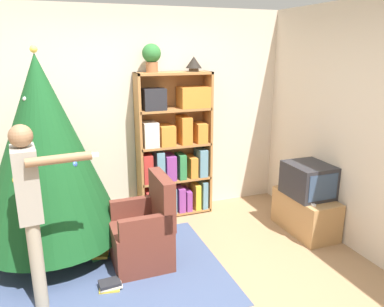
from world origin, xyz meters
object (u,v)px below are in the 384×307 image
(table_lamp, at_px, (194,63))
(television, at_px, (308,180))
(christmas_tree, at_px, (45,149))
(standing_person, at_px, (30,203))
(potted_plant, at_px, (152,56))
(bookshelf, at_px, (174,151))
(armchair, at_px, (145,234))

(table_lamp, bearing_deg, television, -45.12)
(christmas_tree, height_order, standing_person, christmas_tree)
(christmas_tree, distance_m, potted_plant, 1.61)
(potted_plant, xyz_separation_m, table_lamp, (0.53, 0.00, -0.09))
(standing_person, xyz_separation_m, potted_plant, (1.38, 1.32, 1.11))
(television, height_order, christmas_tree, christmas_tree)
(bookshelf, bearing_deg, potted_plant, 178.42)
(table_lamp, bearing_deg, standing_person, -145.28)
(television, bearing_deg, christmas_tree, 169.28)
(television, distance_m, potted_plant, 2.32)
(christmas_tree, xyz_separation_m, armchair, (0.86, -0.54, -0.82))
(christmas_tree, bearing_deg, bookshelf, 18.15)
(standing_person, distance_m, table_lamp, 2.53)
(bookshelf, height_order, armchair, bookshelf)
(bookshelf, xyz_separation_m, potted_plant, (-0.26, 0.01, 1.17))
(bookshelf, height_order, television, bookshelf)
(bookshelf, bearing_deg, christmas_tree, -161.85)
(armchair, relative_size, standing_person, 0.59)
(standing_person, bearing_deg, bookshelf, 123.13)
(christmas_tree, height_order, armchair, christmas_tree)
(christmas_tree, distance_m, standing_person, 0.85)
(bookshelf, bearing_deg, standing_person, -141.29)
(armchair, xyz_separation_m, standing_person, (-0.98, -0.28, 0.60))
(television, distance_m, armchair, 1.97)
(television, xyz_separation_m, standing_person, (-2.93, -0.28, 0.28))
(television, relative_size, standing_person, 0.34)
(table_lamp, bearing_deg, potted_plant, 180.00)
(television, bearing_deg, table_lamp, 134.88)
(bookshelf, distance_m, table_lamp, 1.11)
(television, relative_size, potted_plant, 1.59)
(christmas_tree, distance_m, table_lamp, 2.01)
(potted_plant, height_order, table_lamp, potted_plant)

